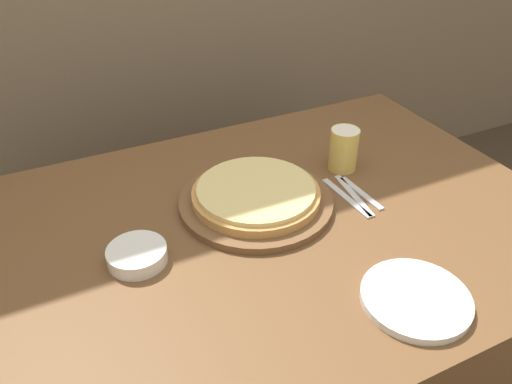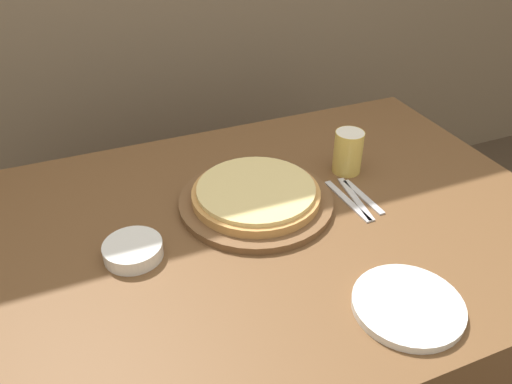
% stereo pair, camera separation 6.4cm
% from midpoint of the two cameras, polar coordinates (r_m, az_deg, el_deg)
% --- Properties ---
extents(dining_table, '(1.46, 1.06, 0.73)m').
position_cam_midpoint_polar(dining_table, '(1.53, 1.00, -13.98)').
color(dining_table, brown).
rests_on(dining_table, ground_plane).
extents(pizza_on_board, '(0.41, 0.41, 0.06)m').
position_cam_midpoint_polar(pizza_on_board, '(1.32, -1.39, -0.57)').
color(pizza_on_board, brown).
rests_on(pizza_on_board, dining_table).
extents(beer_glass, '(0.08, 0.08, 0.13)m').
position_cam_midpoint_polar(beer_glass, '(1.47, 8.77, 5.01)').
color(beer_glass, '#E5C65B').
rests_on(beer_glass, dining_table).
extents(dinner_plate, '(0.23, 0.23, 0.02)m').
position_cam_midpoint_polar(dinner_plate, '(1.10, 16.18, -11.65)').
color(dinner_plate, white).
rests_on(dinner_plate, dining_table).
extents(side_bowl, '(0.14, 0.14, 0.04)m').
position_cam_midpoint_polar(side_bowl, '(1.19, -14.95, -6.98)').
color(side_bowl, white).
rests_on(side_bowl, dining_table).
extents(fork, '(0.03, 0.20, 0.00)m').
position_cam_midpoint_polar(fork, '(1.37, 8.90, -0.62)').
color(fork, silver).
rests_on(fork, dining_table).
extents(dinner_knife, '(0.04, 0.20, 0.00)m').
position_cam_midpoint_polar(dinner_knife, '(1.38, 9.76, -0.36)').
color(dinner_knife, silver).
rests_on(dinner_knife, dining_table).
extents(spoon, '(0.03, 0.17, 0.00)m').
position_cam_midpoint_polar(spoon, '(1.39, 10.61, -0.10)').
color(spoon, silver).
rests_on(spoon, dining_table).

